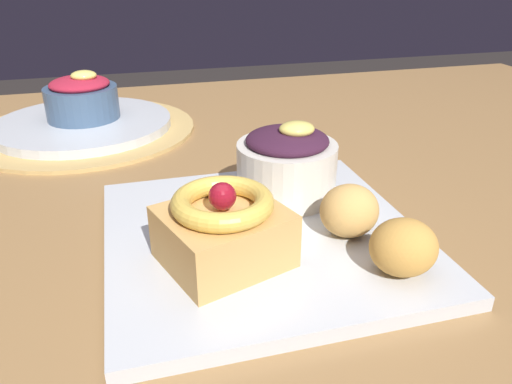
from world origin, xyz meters
The scene contains 9 objects.
dining_table centered at (0.00, 0.00, 0.64)m, with size 1.54×0.95×0.73m.
woven_placemat centered at (-0.13, 0.23, 0.73)m, with size 0.31×0.31×0.01m, color tan.
front_plate centered at (0.03, -0.12, 0.74)m, with size 0.26×0.26×0.01m, color silver.
cake_slice centered at (-0.01, -0.16, 0.77)m, with size 0.11×0.10×0.07m.
berry_ramekin centered at (0.08, -0.06, 0.78)m, with size 0.10×0.10×0.08m.
fritter_front centered at (0.12, -0.21, 0.76)m, with size 0.05×0.05×0.04m, color gold.
fritter_middle centered at (0.10, -0.15, 0.76)m, with size 0.05×0.05×0.05m, color tan.
back_plate centered at (-0.13, 0.23, 0.74)m, with size 0.24×0.24×0.01m, color silver.
back_ramekin centered at (-0.12, 0.24, 0.78)m, with size 0.10×0.10×0.07m.
Camera 1 is at (-0.07, -0.48, 0.96)m, focal length 35.08 mm.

